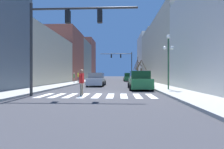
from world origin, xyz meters
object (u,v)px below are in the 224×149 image
(traffic_signal_near, at_px, (62,28))
(car_driving_toward_lane, at_px, (128,77))
(street_lamp_right_corner, at_px, (168,51))
(street_tree_left_mid, at_px, (141,71))
(traffic_signal_far, at_px, (123,60))
(car_parked_right_far, at_px, (129,77))
(car_driving_away_lane, at_px, (140,81))
(street_tree_left_far, at_px, (138,69))
(pedestrian_waiting_at_curb, at_px, (82,80))
(pedestrian_on_right_sidewalk, at_px, (74,77))
(pedestrian_on_left_sidewalk, at_px, (78,76))
(car_parked_right_mid, at_px, (97,80))

(traffic_signal_near, xyz_separation_m, car_driving_toward_lane, (5.73, 30.39, -3.76))
(street_lamp_right_corner, xyz_separation_m, street_tree_left_mid, (0.24, 22.05, -1.22))
(traffic_signal_far, height_order, car_parked_right_far, traffic_signal_far)
(traffic_signal_near, bearing_deg, car_parked_right_far, 77.17)
(street_lamp_right_corner, distance_m, car_driving_away_lane, 3.88)
(street_tree_left_far, bearing_deg, pedestrian_waiting_at_curb, -102.04)
(street_tree_left_far, bearing_deg, car_driving_away_lane, -95.51)
(street_lamp_right_corner, height_order, pedestrian_waiting_at_curb, street_lamp_right_corner)
(car_parked_right_far, relative_size, car_driving_away_lane, 0.86)
(traffic_signal_far, xyz_separation_m, car_parked_right_far, (1.19, -5.67, -4.16))
(pedestrian_on_right_sidewalk, distance_m, street_tree_left_mid, 15.67)
(car_driving_toward_lane, distance_m, pedestrian_waiting_at_curb, 30.40)
(pedestrian_on_right_sidewalk, bearing_deg, pedestrian_on_left_sidewalk, 154.37)
(car_parked_right_mid, distance_m, car_driving_toward_lane, 20.79)
(street_lamp_right_corner, height_order, street_tree_left_mid, street_lamp_right_corner)
(pedestrian_on_left_sidewalk, distance_m, street_tree_left_far, 20.98)
(pedestrian_waiting_at_curb, height_order, street_tree_left_far, street_tree_left_far)
(traffic_signal_near, relative_size, car_parked_right_mid, 1.54)
(car_driving_toward_lane, relative_size, street_tree_left_far, 0.81)
(car_parked_right_far, bearing_deg, pedestrian_on_left_sidewalk, 132.77)
(traffic_signal_far, relative_size, car_driving_away_lane, 1.58)
(street_lamp_right_corner, relative_size, pedestrian_waiting_at_curb, 2.65)
(pedestrian_waiting_at_curb, height_order, pedestrian_on_left_sidewalk, pedestrian_on_left_sidewalk)
(street_tree_left_far, bearing_deg, pedestrian_on_left_sidewalk, -123.32)
(street_lamp_right_corner, relative_size, car_parked_right_far, 1.13)
(pedestrian_on_left_sidewalk, bearing_deg, pedestrian_waiting_at_curb, 177.66)
(pedestrian_waiting_at_curb, bearing_deg, car_parked_right_far, 174.11)
(car_driving_away_lane, xyz_separation_m, street_tree_left_mid, (2.52, 20.35, 1.42))
(car_driving_away_lane, relative_size, street_tree_left_far, 0.82)
(street_lamp_right_corner, bearing_deg, street_tree_left_mid, 89.37)
(car_driving_away_lane, relative_size, street_tree_left_mid, 1.11)
(car_parked_right_mid, xyz_separation_m, car_driving_away_lane, (4.79, -4.62, 0.05))
(car_parked_right_mid, height_order, pedestrian_on_left_sidewalk, pedestrian_on_left_sidewalk)
(car_driving_toward_lane, bearing_deg, street_tree_left_far, -34.82)
(street_lamp_right_corner, height_order, car_driving_toward_lane, street_lamp_right_corner)
(traffic_signal_far, xyz_separation_m, pedestrian_on_right_sidewalk, (-7.75, -15.27, -3.89))
(car_driving_away_lane, relative_size, pedestrian_on_right_sidewalk, 3.08)
(traffic_signal_far, bearing_deg, pedestrian_on_left_sidewalk, -118.66)
(street_lamp_right_corner, height_order, car_parked_right_far, street_lamp_right_corner)
(street_tree_left_mid, bearing_deg, street_lamp_right_corner, -90.63)
(street_tree_left_far, bearing_deg, pedestrian_on_right_sidewalk, -121.68)
(traffic_signal_far, distance_m, street_tree_left_far, 5.93)
(pedestrian_waiting_at_curb, bearing_deg, pedestrian_on_left_sidewalk, -161.29)
(traffic_signal_far, distance_m, pedestrian_on_left_sidewalk, 16.05)
(street_lamp_right_corner, bearing_deg, pedestrian_on_right_sidewalk, 134.44)
(pedestrian_on_left_sidewalk, bearing_deg, car_driving_toward_lane, -49.56)
(car_parked_right_mid, xyz_separation_m, street_tree_left_far, (7.57, 24.19, 2.00))
(car_driving_away_lane, distance_m, street_tree_left_mid, 20.56)
(traffic_signal_far, distance_m, pedestrian_on_right_sidewalk, 17.56)
(street_tree_left_far, bearing_deg, traffic_signal_near, -103.88)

